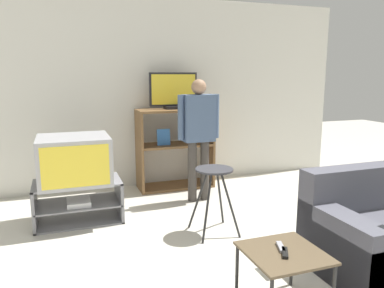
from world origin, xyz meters
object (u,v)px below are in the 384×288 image
Objects in this scene: remote_control_black at (285,253)px; snack_table at (284,258)px; television_main at (74,160)px; television_flat at (173,92)px; folding_stool at (214,180)px; remote_control_white at (281,247)px; tv_stand at (78,202)px; person_standing_adult at (199,129)px; media_shelf at (175,148)px.

snack_table is at bearing 96.22° from remote_control_black.
television_main reaches higher than remote_control_black.
television_flat reaches higher than folding_stool.
folding_stool reaches higher than remote_control_white.
television_flat is (1.34, 0.87, 1.12)m from tv_stand.
tv_stand is 0.60× the size of person_standing_adult.
tv_stand is at bearing -147.04° from television_flat.
folding_stool is 1.34m from remote_control_black.
remote_control_black is at bearing -59.73° from television_main.
media_shelf is at bearing 117.58° from remote_control_black.
remote_control_white is 0.10× the size of person_standing_adult.
snack_table is at bearing -75.66° from remote_control_white.
tv_stand is 1.80× the size of snack_table.
television_main reaches higher than tv_stand.
folding_stool reaches higher than snack_table.
television_flat reaches higher than snack_table.
folding_stool is at bearing -93.13° from media_shelf.
television_main is 2.37m from remote_control_white.
remote_control_white reaches higher than snack_table.
television_main reaches higher than remote_control_white.
person_standing_adult is (0.11, -0.63, 0.35)m from media_shelf.
television_main is 1.62m from media_shelf.
television_flat reaches higher than television_main.
folding_stool is at bearing -31.15° from tv_stand.
person_standing_adult reaches higher than media_shelf.
media_shelf is at bearing 87.36° from snack_table.
television_main is at bearing -171.10° from person_standing_adult.
television_flat is 0.79m from person_standing_adult.
person_standing_adult is (0.12, -0.65, -0.42)m from television_flat.
remote_control_black reaches higher than snack_table.
remote_control_white is (-0.12, -2.89, -0.91)m from television_flat.
remote_control_black is at bearing -114.26° from snack_table.
television_flat is 3.03m from remote_control_white.
media_shelf is 7.64× the size of remote_control_black.
media_shelf is 0.73× the size of person_standing_adult.
media_shelf reaches higher than remote_control_black.
folding_stool is at bearing -101.63° from person_standing_adult.
television_flat reaches higher than tv_stand.
tv_stand reaches higher than snack_table.
remote_control_black is (-0.15, -2.94, -0.14)m from media_shelf.
television_flat is at bearing 33.13° from television_main.
tv_stand is at bearing -171.63° from person_standing_adult.
media_shelf reaches higher than remote_control_white.
person_standing_adult is (0.25, 2.28, 0.54)m from snack_table.
television_flat is 4.59× the size of remote_control_white.
television_main is at bearing -147.71° from media_shelf.
remote_control_black is at bearing -92.90° from media_shelf.
television_main is 0.48× the size of person_standing_adult.
television_flat reaches higher than media_shelf.
television_flat is 1.81m from folding_stool.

